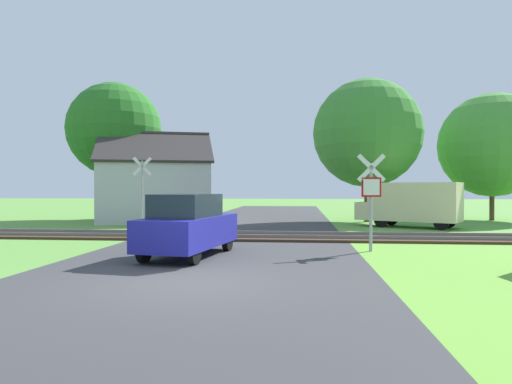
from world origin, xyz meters
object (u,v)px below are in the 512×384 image
tree_right (367,133)px  mail_truck (411,203)px  stop_sign_near (371,195)px  crossing_sign_far (142,188)px  parked_car (189,225)px  house (156,189)px  tree_far (492,145)px  tree_left (114,130)px

tree_right → mail_truck: (1.60, -3.90, -3.96)m
tree_right → stop_sign_near: bearing=-97.6°
stop_sign_near → mail_truck: (3.34, 9.08, -0.52)m
crossing_sign_far → tree_right: (11.14, 6.98, 3.24)m
crossing_sign_far → parked_car: crossing_sign_far is taller
stop_sign_near → crossing_sign_far: bearing=-36.6°
house → tree_far: (20.34, 2.46, 2.71)m
parked_car → mail_truck: bearing=59.8°
stop_sign_near → tree_right: size_ratio=0.36×
stop_sign_near → mail_truck: 9.69m
tree_right → tree_left: bearing=177.6°
crossing_sign_far → tree_left: bearing=107.5°
tree_far → crossing_sign_far: bearing=-154.9°
house → tree_left: (-3.09, 1.26, 3.80)m
tree_far → parked_car: 22.45m
tree_far → tree_right: bearing=-166.5°
tree_right → mail_truck: bearing=-67.7°
tree_left → tree_far: bearing=2.9°
tree_far → tree_left: tree_left is taller
stop_sign_near → tree_far: 17.86m
stop_sign_near → tree_left: tree_left is taller
parked_car → tree_left: bearing=128.4°
crossing_sign_far → mail_truck: 13.13m
crossing_sign_far → mail_truck: crossing_sign_far is taller
mail_truck → tree_right: bearing=51.2°
crossing_sign_far → house: size_ratio=0.42×
tree_far → mail_truck: (-6.17, -5.76, -3.37)m
tree_right → mail_truck: 5.79m
stop_sign_near → tree_far: bearing=-126.7°
stop_sign_near → house: bearing=-52.9°
house → mail_truck: (14.17, -3.30, -0.66)m
mail_truck → parked_car: mail_truck is taller
stop_sign_near → tree_far: (9.51, 14.85, 2.86)m
stop_sign_near → house: size_ratio=0.37×
stop_sign_near → tree_left: size_ratio=0.35×
crossing_sign_far → parked_car: (4.07, -7.59, -1.07)m
tree_right → tree_far: bearing=13.5°
crossing_sign_far → tree_right: size_ratio=0.41×
stop_sign_near → parked_car: size_ratio=0.72×
tree_right → tree_far: (7.77, 1.86, -0.59)m
stop_sign_near → parked_car: bearing=12.5°
tree_far → tree_left: bearing=-177.1°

